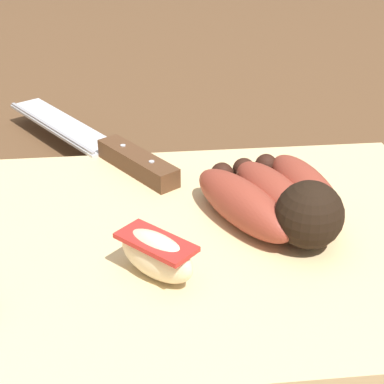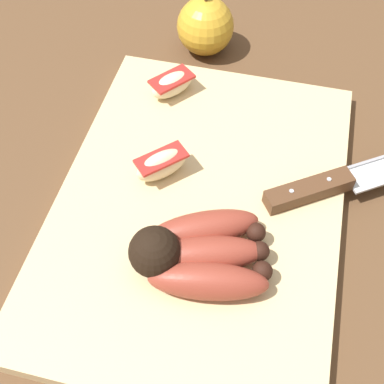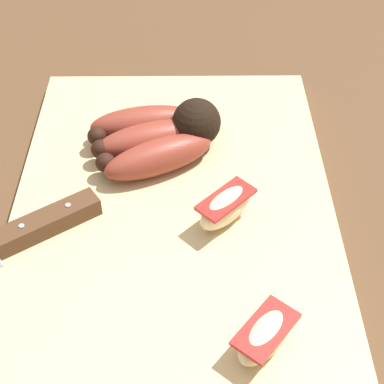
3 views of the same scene
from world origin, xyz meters
TOP-DOWN VIEW (x-y plane):
  - ground_plane at (0.00, 0.00)m, footprint 6.00×6.00m
  - cutting_board at (-0.01, -0.00)m, footprint 0.43×0.31m
  - banana_bunch at (0.06, 0.01)m, footprint 0.12×0.14m
  - apple_wedge_near at (-0.04, -0.05)m, footprint 0.06×0.06m
  - apple_wedge_middle at (-0.17, -0.07)m, footprint 0.06×0.06m

SIDE VIEW (x-z plane):
  - ground_plane at x=0.00m, z-range 0.00..0.00m
  - cutting_board at x=-0.01m, z-range 0.00..0.02m
  - apple_wedge_middle at x=-0.17m, z-range 0.02..0.05m
  - apple_wedge_near at x=-0.04m, z-range 0.02..0.06m
  - banana_bunch at x=0.06m, z-range 0.01..0.07m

